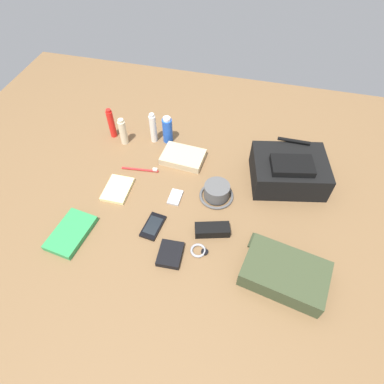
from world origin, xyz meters
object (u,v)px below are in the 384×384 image
(backpack, at_px, (289,170))
(folded_towel, at_px, (183,157))
(deodorant_spray, at_px, (168,130))
(toothbrush, at_px, (142,170))
(wristwatch, at_px, (199,251))
(cell_phone, at_px, (153,226))
(paperback_novel, at_px, (71,233))
(sunglasses_case, at_px, (212,230))
(lotion_bottle, at_px, (123,132))
(media_player, at_px, (175,197))
(wallet, at_px, (170,254))
(bucket_hat, at_px, (217,192))
(toothpaste_tube, at_px, (153,128))
(notepad, at_px, (118,189))
(toiletry_pouch, at_px, (285,273))
(sunscreen_spray, at_px, (111,123))

(backpack, distance_m, folded_towel, 0.50)
(deodorant_spray, height_order, toothbrush, deodorant_spray)
(wristwatch, xyz_separation_m, toothbrush, (-0.36, 0.36, 0.00))
(cell_phone, relative_size, folded_towel, 0.66)
(paperback_novel, bearing_deg, backpack, 31.48)
(backpack, xyz_separation_m, sunglasses_case, (-0.27, -0.36, -0.05))
(lotion_bottle, height_order, paperback_novel, lotion_bottle)
(media_player, bearing_deg, paperback_novel, -141.59)
(wristwatch, bearing_deg, wallet, -156.74)
(bucket_hat, relative_size, toothpaste_tube, 0.91)
(wristwatch, height_order, folded_towel, folded_towel)
(lotion_bottle, distance_m, notepad, 0.33)
(wristwatch, height_order, sunglasses_case, sunglasses_case)
(cell_phone, xyz_separation_m, sunglasses_case, (0.24, 0.03, 0.01))
(backpack, distance_m, deodorant_spray, 0.62)
(toiletry_pouch, distance_m, sunglasses_case, 0.32)
(toothbrush, distance_m, sunglasses_case, 0.47)
(lotion_bottle, relative_size, notepad, 0.97)
(lotion_bottle, distance_m, paperback_novel, 0.58)
(toothpaste_tube, relative_size, cell_phone, 1.26)
(cell_phone, bearing_deg, wristwatch, -17.15)
(lotion_bottle, xyz_separation_m, wallet, (0.41, -0.57, -0.06))
(backpack, distance_m, sunglasses_case, 0.45)
(toothpaste_tube, height_order, sunglasses_case, toothpaste_tube)
(wallet, bearing_deg, wristwatch, 20.28)
(media_player, distance_m, folded_towel, 0.24)
(media_player, bearing_deg, toothbrush, 148.26)
(wallet, bearing_deg, paperback_novel, 177.64)
(wallet, bearing_deg, sunscreen_spray, 125.72)
(toiletry_pouch, xyz_separation_m, paperback_novel, (-0.85, -0.02, -0.03))
(toothbrush, distance_m, folded_towel, 0.21)
(toothbrush, height_order, sunglasses_case, sunglasses_case)
(folded_towel, bearing_deg, toiletry_pouch, -44.30)
(toiletry_pouch, bearing_deg, folded_towel, 135.70)
(lotion_bottle, height_order, cell_phone, lotion_bottle)
(media_player, xyz_separation_m, toothbrush, (-0.20, 0.12, 0.00))
(deodorant_spray, relative_size, sunglasses_case, 1.04)
(toiletry_pouch, distance_m, sunscreen_spray, 1.09)
(bucket_hat, xyz_separation_m, lotion_bottle, (-0.53, 0.24, 0.04))
(wristwatch, relative_size, sunglasses_case, 0.51)
(sunglasses_case, bearing_deg, media_player, 128.80)
(toothpaste_tube, bearing_deg, backpack, -9.84)
(lotion_bottle, bearing_deg, sunglasses_case, -38.03)
(bucket_hat, distance_m, cell_phone, 0.32)
(toiletry_pouch, distance_m, lotion_bottle, 1.00)
(toothbrush, bearing_deg, cell_phone, -62.72)
(sunscreen_spray, relative_size, paperback_novel, 0.75)
(media_player, distance_m, toothbrush, 0.23)
(deodorant_spray, bearing_deg, lotion_bottle, -162.48)
(sunscreen_spray, xyz_separation_m, wristwatch, (0.59, -0.56, -0.07))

